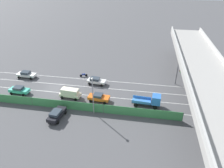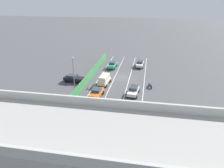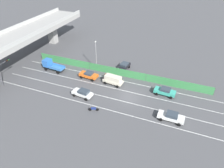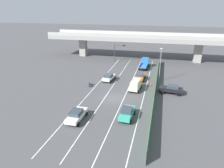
{
  "view_description": "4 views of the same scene",
  "coord_description": "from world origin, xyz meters",
  "px_view_note": "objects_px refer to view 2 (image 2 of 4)",
  "views": [
    {
      "loc": [
        38.4,
        19.84,
        24.41
      ],
      "look_at": [
        -2.25,
        12.88,
        0.98
      ],
      "focal_mm": 33.59,
      "sensor_mm": 36.0,
      "label": 1
    },
    {
      "loc": [
        -5.77,
        45.54,
        17.6
      ],
      "look_at": [
        0.65,
        10.01,
        2.39
      ],
      "focal_mm": 33.28,
      "sensor_mm": 36.0,
      "label": 2
    },
    {
      "loc": [
        -32.92,
        -9.59,
        26.15
      ],
      "look_at": [
        1.65,
        4.5,
        1.09
      ],
      "focal_mm": 33.5,
      "sensor_mm": 36.0,
      "label": 3
    },
    {
      "loc": [
        7.98,
        -33.86,
        16.05
      ],
      "look_at": [
        -1.62,
        4.85,
        0.87
      ],
      "focal_mm": 33.11,
      "sensor_mm": 36.0,
      "label": 4
    }
  ],
  "objects_px": {
    "traffic_light": "(137,139)",
    "car_taxi_teal": "(112,65)",
    "car_sedan_white": "(133,90)",
    "flatbed_truck_blue": "(78,121)",
    "motorcycle": "(150,86)",
    "street_lamp": "(74,73)",
    "car_van_cream": "(104,79)",
    "car_taxi_orange": "(96,92)",
    "parked_sedan_dark": "(74,78)",
    "car_hatchback_white": "(140,63)",
    "traffic_cone": "(88,88)"
  },
  "relations": [
    {
      "from": "car_van_cream",
      "to": "traffic_light",
      "type": "bearing_deg",
      "value": 110.56
    },
    {
      "from": "traffic_light",
      "to": "car_taxi_teal",
      "type": "bearing_deg",
      "value": -75.58
    },
    {
      "from": "motorcycle",
      "to": "street_lamp",
      "type": "height_order",
      "value": "street_lamp"
    },
    {
      "from": "car_hatchback_white",
      "to": "parked_sedan_dark",
      "type": "distance_m",
      "value": 19.58
    },
    {
      "from": "car_taxi_teal",
      "to": "car_hatchback_white",
      "type": "xyz_separation_m",
      "value": [
        -7.18,
        -2.4,
        -0.02
      ]
    },
    {
      "from": "car_sedan_white",
      "to": "car_van_cream",
      "type": "bearing_deg",
      "value": -31.19
    },
    {
      "from": "flatbed_truck_blue",
      "to": "traffic_cone",
      "type": "distance_m",
      "value": 14.02
    },
    {
      "from": "car_taxi_teal",
      "to": "car_van_cream",
      "type": "relative_size",
      "value": 0.97
    },
    {
      "from": "car_hatchback_white",
      "to": "motorcycle",
      "type": "xyz_separation_m",
      "value": [
        -2.91,
        13.84,
        -0.44
      ]
    },
    {
      "from": "car_sedan_white",
      "to": "parked_sedan_dark",
      "type": "bearing_deg",
      "value": -16.66
    },
    {
      "from": "flatbed_truck_blue",
      "to": "motorcycle",
      "type": "bearing_deg",
      "value": -120.83
    },
    {
      "from": "motorcycle",
      "to": "traffic_cone",
      "type": "relative_size",
      "value": 3.22
    },
    {
      "from": "car_hatchback_white",
      "to": "flatbed_truck_blue",
      "type": "xyz_separation_m",
      "value": [
        7.14,
        30.67,
        0.41
      ]
    },
    {
      "from": "car_van_cream",
      "to": "motorcycle",
      "type": "bearing_deg",
      "value": -179.87
    },
    {
      "from": "car_van_cream",
      "to": "street_lamp",
      "type": "distance_m",
      "value": 8.35
    },
    {
      "from": "flatbed_truck_blue",
      "to": "traffic_light",
      "type": "xyz_separation_m",
      "value": [
        -8.68,
        5.66,
        2.34
      ]
    },
    {
      "from": "car_van_cream",
      "to": "flatbed_truck_blue",
      "type": "distance_m",
      "value": 16.81
    },
    {
      "from": "street_lamp",
      "to": "traffic_light",
      "type": "bearing_deg",
      "value": 128.38
    },
    {
      "from": "street_lamp",
      "to": "traffic_cone",
      "type": "relative_size",
      "value": 13.11
    },
    {
      "from": "flatbed_truck_blue",
      "to": "traffic_light",
      "type": "bearing_deg",
      "value": 146.91
    },
    {
      "from": "flatbed_truck_blue",
      "to": "motorcycle",
      "type": "relative_size",
      "value": 3.02
    },
    {
      "from": "parked_sedan_dark",
      "to": "traffic_cone",
      "type": "relative_size",
      "value": 7.91
    },
    {
      "from": "street_lamp",
      "to": "traffic_cone",
      "type": "distance_m",
      "value": 5.55
    },
    {
      "from": "motorcycle",
      "to": "traffic_light",
      "type": "relative_size",
      "value": 0.37
    },
    {
      "from": "car_hatchback_white",
      "to": "car_taxi_orange",
      "type": "distance_m",
      "value": 21.25
    },
    {
      "from": "car_taxi_teal",
      "to": "car_sedan_white",
      "type": "height_order",
      "value": "car_taxi_teal"
    },
    {
      "from": "flatbed_truck_blue",
      "to": "traffic_light",
      "type": "height_order",
      "value": "traffic_light"
    },
    {
      "from": "car_van_cream",
      "to": "street_lamp",
      "type": "height_order",
      "value": "street_lamp"
    },
    {
      "from": "car_taxi_teal",
      "to": "motorcycle",
      "type": "bearing_deg",
      "value": 131.4
    },
    {
      "from": "motorcycle",
      "to": "traffic_light",
      "type": "bearing_deg",
      "value": 86.52
    },
    {
      "from": "car_taxi_orange",
      "to": "parked_sedan_dark",
      "type": "height_order",
      "value": "parked_sedan_dark"
    },
    {
      "from": "car_taxi_teal",
      "to": "parked_sedan_dark",
      "type": "relative_size",
      "value": 0.97
    },
    {
      "from": "car_taxi_teal",
      "to": "car_sedan_white",
      "type": "bearing_deg",
      "value": 114.07
    },
    {
      "from": "motorcycle",
      "to": "parked_sedan_dark",
      "type": "distance_m",
      "value": 16.81
    },
    {
      "from": "flatbed_truck_blue",
      "to": "traffic_light",
      "type": "distance_m",
      "value": 10.62
    },
    {
      "from": "car_sedan_white",
      "to": "street_lamp",
      "type": "bearing_deg",
      "value": 11.17
    },
    {
      "from": "traffic_light",
      "to": "street_lamp",
      "type": "height_order",
      "value": "street_lamp"
    },
    {
      "from": "car_sedan_white",
      "to": "flatbed_truck_blue",
      "type": "relative_size",
      "value": 0.79
    },
    {
      "from": "car_van_cream",
      "to": "car_taxi_orange",
      "type": "xyz_separation_m",
      "value": [
        0.21,
        6.17,
        -0.3
      ]
    },
    {
      "from": "car_taxi_teal",
      "to": "flatbed_truck_blue",
      "type": "distance_m",
      "value": 28.28
    },
    {
      "from": "flatbed_truck_blue",
      "to": "parked_sedan_dark",
      "type": "xyz_separation_m",
      "value": [
        6.76,
        -16.88,
        -0.36
      ]
    },
    {
      "from": "car_taxi_teal",
      "to": "motorcycle",
      "type": "relative_size",
      "value": 2.38
    },
    {
      "from": "flatbed_truck_blue",
      "to": "parked_sedan_dark",
      "type": "height_order",
      "value": "flatbed_truck_blue"
    },
    {
      "from": "flatbed_truck_blue",
      "to": "street_lamp",
      "type": "height_order",
      "value": "street_lamp"
    },
    {
      "from": "car_van_cream",
      "to": "car_taxi_orange",
      "type": "height_order",
      "value": "car_van_cream"
    },
    {
      "from": "car_sedan_white",
      "to": "flatbed_truck_blue",
      "type": "bearing_deg",
      "value": 61.8
    },
    {
      "from": "motorcycle",
      "to": "parked_sedan_dark",
      "type": "relative_size",
      "value": 0.41
    },
    {
      "from": "car_van_cream",
      "to": "car_sedan_white",
      "type": "bearing_deg",
      "value": 148.81
    },
    {
      "from": "flatbed_truck_blue",
      "to": "traffic_cone",
      "type": "xyz_separation_m",
      "value": [
        2.61,
        -13.74,
        -1.03
      ]
    },
    {
      "from": "car_van_cream",
      "to": "car_hatchback_white",
      "type": "xyz_separation_m",
      "value": [
        -6.88,
        -13.86,
        -0.29
      ]
    }
  ]
}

